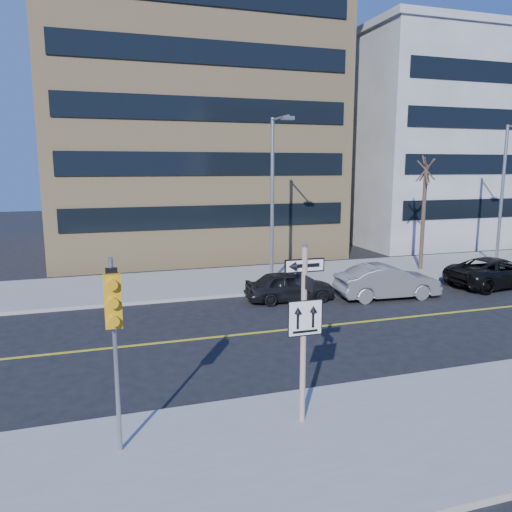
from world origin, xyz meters
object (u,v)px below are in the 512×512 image
object	(u,v)px
parked_car_b	(387,282)
street_tree_west	(426,172)
parked_car_c	(497,272)
streetlight_a	(274,189)
sign_pole	(304,324)
traffic_signal	(114,316)
streetlight_b	(506,186)
parked_car_a	(290,286)

from	to	relation	value
parked_car_b	street_tree_west	bearing A→B (deg)	-43.85
parked_car_c	streetlight_a	distance (m)	11.74
sign_pole	parked_car_c	bearing A→B (deg)	33.74
street_tree_west	sign_pole	bearing A→B (deg)	-133.26
traffic_signal	streetlight_a	xyz separation A→B (m)	(8.00, 13.42, 1.73)
streetlight_a	streetlight_b	bearing A→B (deg)	0.00
parked_car_a	streetlight_b	xyz separation A→B (m)	(14.33, 3.07, 4.09)
traffic_signal	parked_car_c	size ratio (longest dim) A/B	0.77
sign_pole	parked_car_b	distance (m)	12.38
parked_car_a	street_tree_west	xyz separation A→B (m)	(9.33, 3.61, 4.86)
sign_pole	traffic_signal	xyz separation A→B (m)	(-4.00, -0.15, 0.59)
parked_car_b	street_tree_west	world-z (taller)	street_tree_west
parked_car_b	streetlight_a	xyz separation A→B (m)	(-4.01, 3.97, 3.99)
streetlight_b	street_tree_west	distance (m)	5.09
parked_car_a	streetlight_a	world-z (taller)	streetlight_a
traffic_signal	parked_car_a	size ratio (longest dim) A/B	1.02
parked_car_b	streetlight_a	size ratio (longest dim) A/B	0.58
streetlight_b	parked_car_c	bearing A→B (deg)	-134.59
sign_pole	parked_car_c	size ratio (longest dim) A/B	0.78
parked_car_c	sign_pole	bearing A→B (deg)	118.44
parked_car_c	streetlight_b	bearing A→B (deg)	-49.90
parked_car_a	sign_pole	bearing A→B (deg)	163.23
parked_car_b	parked_car_c	distance (m)	6.40
sign_pole	traffic_signal	distance (m)	4.05
streetlight_a	streetlight_b	size ratio (longest dim) A/B	1.00
parked_car_c	streetlight_a	size ratio (longest dim) A/B	0.65
sign_pole	streetlight_a	bearing A→B (deg)	73.23
parked_car_b	street_tree_west	xyz separation A→B (m)	(4.99, 4.52, 4.76)
parked_car_c	streetlight_a	bearing A→B (deg)	65.36
sign_pole	parked_car_c	xyz separation A→B (m)	(14.40, 9.62, -1.72)
sign_pole	street_tree_west	distance (m)	19.22
parked_car_c	street_tree_west	xyz separation A→B (m)	(-1.40, 4.19, 4.80)
parked_car_c	streetlight_a	xyz separation A→B (m)	(-10.40, 3.65, 4.03)
streetlight_a	parked_car_b	bearing A→B (deg)	-44.77
streetlight_b	parked_car_b	bearing A→B (deg)	-158.31
parked_car_b	streetlight_b	size ratio (longest dim) A/B	0.58
parked_car_a	streetlight_b	size ratio (longest dim) A/B	0.49
streetlight_b	traffic_signal	bearing A→B (deg)	-148.62
parked_car_b	streetlight_a	world-z (taller)	streetlight_a
parked_car_a	parked_car_c	size ratio (longest dim) A/B	0.75
parked_car_b	parked_car_c	size ratio (longest dim) A/B	0.89
sign_pole	streetlight_a	world-z (taller)	streetlight_a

